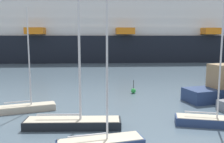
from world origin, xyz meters
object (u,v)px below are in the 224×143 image
sailboat_6 (211,119)px  channel_buoy_0 (133,91)px  sailboat_5 (101,140)px  fishing_boat_1 (223,87)px  sailboat_2 (27,106)px  cruise_ship (82,32)px  sailboat_0 (73,121)px

sailboat_6 → channel_buoy_0: sailboat_6 is taller
sailboat_5 → fishing_boat_1: sailboat_5 is taller
sailboat_2 → fishing_boat_1: bearing=-8.0°
channel_buoy_0 → cruise_ship: cruise_ship is taller
sailboat_2 → cruise_ship: bearing=71.0°
sailboat_6 → cruise_ship: 51.19m
sailboat_0 → fishing_boat_1: sailboat_0 is taller
sailboat_5 → sailboat_6: bearing=8.6°
sailboat_0 → channel_buoy_0: (5.27, 10.23, -0.21)m
sailboat_6 → channel_buoy_0: bearing=125.5°
sailboat_0 → sailboat_5: size_ratio=1.12×
sailboat_5 → sailboat_0: bearing=109.1°
sailboat_6 → cruise_ship: cruise_ship is taller
sailboat_2 → sailboat_5: bearing=-65.7°
sailboat_2 → fishing_boat_1: 18.62m
sailboat_6 → cruise_ship: bearing=117.7°
sailboat_0 → channel_buoy_0: size_ratio=6.62×
sailboat_2 → sailboat_5: size_ratio=0.98×
channel_buoy_0 → cruise_ship: (-9.49, 38.74, 7.07)m
sailboat_2 → fishing_boat_1: size_ratio=1.05×
sailboat_6 → fishing_boat_1: sailboat_6 is taller
sailboat_0 → fishing_boat_1: (13.86, 7.28, 0.79)m
fishing_boat_1 → sailboat_2: bearing=174.0°
sailboat_2 → sailboat_5: 9.34m
fishing_boat_1 → channel_buoy_0: bearing=144.3°
sailboat_0 → sailboat_6: 9.68m
sailboat_0 → sailboat_6: size_ratio=1.06×
sailboat_5 → fishing_boat_1: 15.76m
fishing_boat_1 → sailboat_5: bearing=-155.8°
cruise_ship → sailboat_5: bearing=-85.3°
sailboat_2 → sailboat_6: (14.08, -3.60, 0.03)m
sailboat_2 → sailboat_5: sailboat_5 is taller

